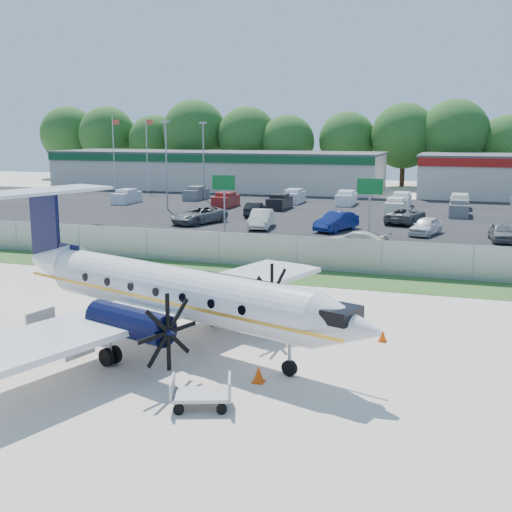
% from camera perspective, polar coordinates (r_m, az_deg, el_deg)
% --- Properties ---
extents(ground, '(170.00, 170.00, 0.00)m').
position_cam_1_polar(ground, '(25.70, -4.14, -7.52)').
color(ground, beige).
rests_on(ground, ground).
extents(grass_verge, '(170.00, 4.00, 0.02)m').
position_cam_1_polar(grass_verge, '(36.68, 2.87, -1.78)').
color(grass_verge, '#2D561E').
rests_on(grass_verge, ground).
extents(access_road, '(170.00, 8.00, 0.02)m').
position_cam_1_polar(access_road, '(43.34, 5.27, 0.20)').
color(access_road, black).
rests_on(access_road, ground).
extents(parking_lot, '(170.00, 32.00, 0.02)m').
position_cam_1_polar(parking_lot, '(63.75, 9.42, 3.62)').
color(parking_lot, black).
rests_on(parking_lot, ground).
extents(perimeter_fence, '(120.00, 0.06, 1.99)m').
position_cam_1_polar(perimeter_fence, '(38.37, 3.66, 0.30)').
color(perimeter_fence, gray).
rests_on(perimeter_fence, ground).
extents(building_west, '(46.40, 12.40, 5.24)m').
position_cam_1_polar(building_west, '(90.98, -3.62, 7.63)').
color(building_west, beige).
rests_on(building_west, ground).
extents(sign_left, '(1.80, 0.26, 5.00)m').
position_cam_1_polar(sign_left, '(48.81, -2.87, 5.74)').
color(sign_left, gray).
rests_on(sign_left, ground).
extents(sign_mid, '(1.80, 0.26, 5.00)m').
position_cam_1_polar(sign_mid, '(46.10, 10.08, 5.26)').
color(sign_mid, gray).
rests_on(sign_mid, ground).
extents(flagpole_west, '(1.06, 0.12, 10.00)m').
position_cam_1_polar(flagpole_west, '(89.75, -12.51, 9.27)').
color(flagpole_west, silver).
rests_on(flagpole_west, ground).
extents(flagpole_east, '(1.06, 0.12, 10.00)m').
position_cam_1_polar(flagpole_east, '(87.34, -9.63, 9.33)').
color(flagpole_east, silver).
rests_on(flagpole_east, ground).
extents(light_pole_nw, '(0.90, 0.35, 9.09)m').
position_cam_1_polar(light_pole_nw, '(67.28, -7.98, 8.52)').
color(light_pole_nw, gray).
rests_on(light_pole_nw, ground).
extents(light_pole_sw, '(0.90, 0.35, 9.09)m').
position_cam_1_polar(light_pole_sw, '(76.40, -4.69, 8.90)').
color(light_pole_sw, gray).
rests_on(light_pole_sw, ground).
extents(tree_line, '(112.00, 6.00, 14.00)m').
position_cam_1_polar(tree_line, '(97.33, 12.43, 6.07)').
color(tree_line, '#204F17').
rests_on(tree_line, ground).
extents(aircraft, '(18.21, 17.75, 5.59)m').
position_cam_1_polar(aircraft, '(24.93, -7.76, -3.01)').
color(aircraft, silver).
rests_on(aircraft, ground).
extents(baggage_cart_near, '(2.57, 1.91, 1.21)m').
position_cam_1_polar(baggage_cart_near, '(26.12, -17.03, -6.39)').
color(baggage_cart_near, gray).
rests_on(baggage_cart_near, ground).
extents(baggage_cart_far, '(2.06, 1.62, 0.95)m').
position_cam_1_polar(baggage_cart_far, '(19.74, -4.91, -12.09)').
color(baggage_cart_far, gray).
rests_on(baggage_cart_far, ground).
extents(cone_nose, '(0.34, 0.34, 0.48)m').
position_cam_1_polar(cone_nose, '(25.98, 11.19, -6.98)').
color(cone_nose, '#D84506').
rests_on(cone_nose, ground).
extents(cone_port_wing, '(0.40, 0.40, 0.57)m').
position_cam_1_polar(cone_port_wing, '(21.55, 0.23, -10.49)').
color(cone_port_wing, '#D84506').
rests_on(cone_port_wing, ground).
extents(cone_starboard_wing, '(0.33, 0.33, 0.47)m').
position_cam_1_polar(cone_starboard_wing, '(33.02, -9.92, -3.02)').
color(cone_starboard_wing, '#D84506').
rests_on(cone_starboard_wing, ground).
extents(road_car_west, '(5.31, 3.56, 1.35)m').
position_cam_1_polar(road_car_west, '(48.40, -13.74, 1.07)').
color(road_car_west, black).
rests_on(road_car_west, ground).
extents(road_car_mid, '(4.98, 2.95, 1.35)m').
position_cam_1_polar(road_car_mid, '(44.99, 8.82, 0.51)').
color(road_car_mid, beige).
rests_on(road_car_mid, ground).
extents(parked_car_a, '(4.34, 6.11, 1.55)m').
position_cam_1_polar(parked_car_a, '(57.36, -5.10, 2.89)').
color(parked_car_a, '#595B5E').
rests_on(parked_car_a, ground).
extents(parked_car_b, '(2.36, 4.96, 1.57)m').
position_cam_1_polar(parked_car_b, '(54.49, 0.47, 2.50)').
color(parked_car_b, beige).
rests_on(parked_car_b, ground).
extents(parked_car_c, '(3.21, 5.04, 1.57)m').
position_cam_1_polar(parked_car_c, '(53.40, 7.14, 2.23)').
color(parked_car_c, navy).
rests_on(parked_car_c, ground).
extents(parked_car_d, '(2.77, 4.46, 1.42)m').
position_cam_1_polar(parked_car_d, '(52.67, 14.82, 1.82)').
color(parked_car_d, silver).
rests_on(parked_car_d, ground).
extents(parked_car_e, '(1.94, 4.16, 1.38)m').
position_cam_1_polar(parked_car_e, '(51.40, 20.94, 1.23)').
color(parked_car_e, '#595B5E').
rests_on(parked_car_e, ground).
extents(parked_car_f, '(1.99, 4.30, 1.37)m').
position_cam_1_polar(parked_car_f, '(61.94, -0.12, 3.55)').
color(parked_car_f, black).
rests_on(parked_car_f, ground).
extents(parked_car_g, '(3.61, 5.82, 1.50)m').
position_cam_1_polar(parked_car_g, '(58.78, 13.12, 2.84)').
color(parked_car_g, '#595B5E').
rests_on(parked_car_g, ground).
extents(far_parking_rows, '(56.00, 10.00, 1.60)m').
position_cam_1_polar(far_parking_rows, '(68.66, 10.05, 4.13)').
color(far_parking_rows, gray).
rests_on(far_parking_rows, ground).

